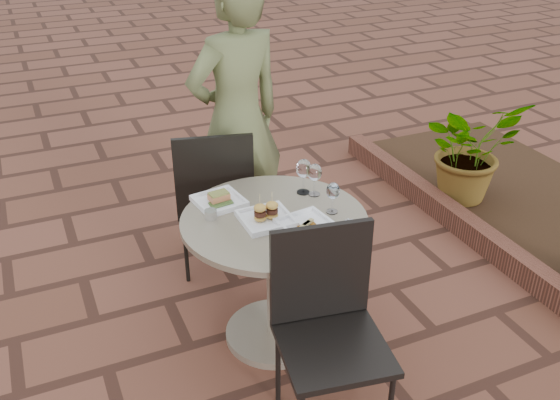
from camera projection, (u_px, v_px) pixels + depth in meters
name	position (u px, v px, depth m)	size (l,w,h in m)	color
ground	(263.00, 325.00, 3.40)	(60.00, 60.00, 0.00)	brown
cafe_table	(274.00, 260.00, 3.09)	(0.90, 0.90, 0.73)	gray
chair_far	(214.00, 190.00, 3.61)	(0.53, 0.53, 0.93)	black
chair_near	(327.00, 315.00, 2.62)	(0.51, 0.51, 0.93)	black
diner	(237.00, 121.00, 3.68)	(0.64, 0.42, 1.75)	#525830
plate_salmon	(219.00, 200.00, 3.09)	(0.25, 0.25, 0.06)	white
plate_sliders	(266.00, 216.00, 2.93)	(0.24, 0.24, 0.15)	white
plate_tuna	(307.00, 225.00, 2.89)	(0.26, 0.26, 0.03)	white
wine_glass_right	(333.00, 192.00, 2.97)	(0.07, 0.07, 0.16)	white
wine_glass_mid	(304.00, 169.00, 3.14)	(0.08, 0.08, 0.19)	white
wine_glass_far	(315.00, 173.00, 3.12)	(0.07, 0.07, 0.17)	white
steel_ramekin	(211.00, 214.00, 2.96)	(0.06, 0.06, 0.04)	silver
cutlery_set	(355.00, 228.00, 2.89)	(0.08, 0.18, 0.00)	silver
planter_curb	(467.00, 226.00, 4.17)	(0.12, 3.00, 0.15)	brown
mulch_bed	(545.00, 211.00, 4.44)	(1.30, 3.00, 0.06)	black
potted_plant_a	(470.00, 149.00, 4.39)	(0.68, 0.59, 0.75)	#33662D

